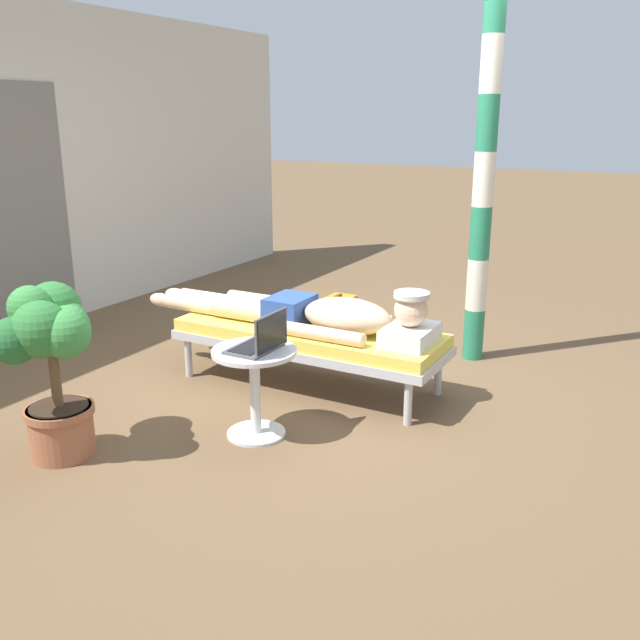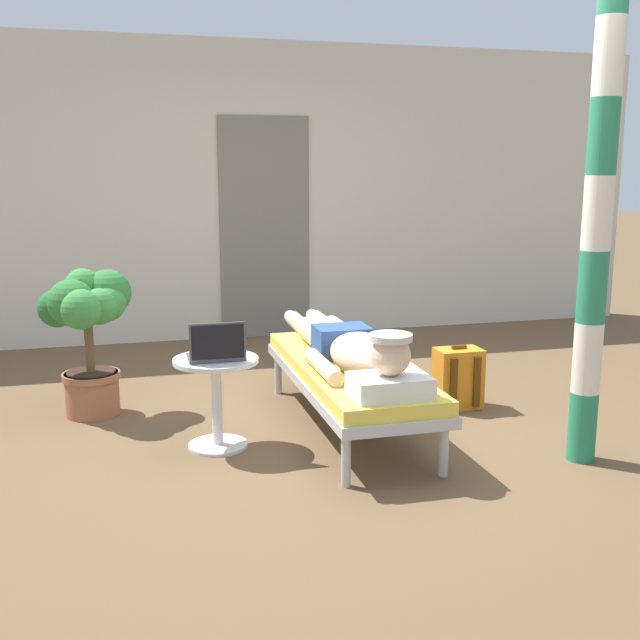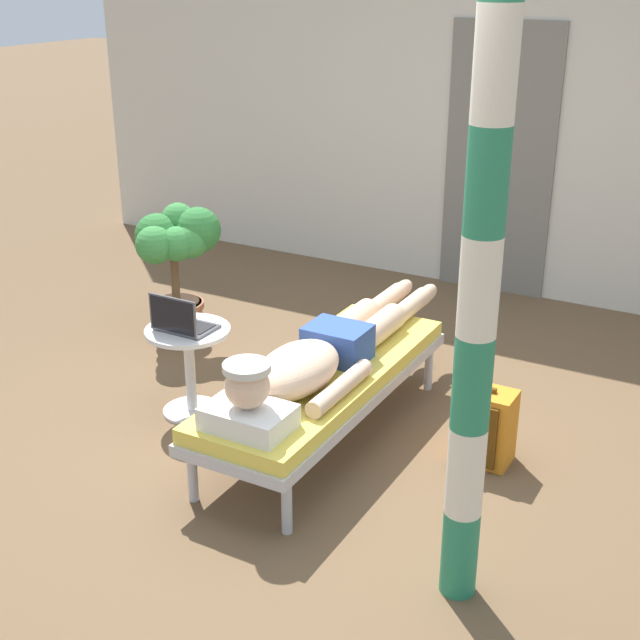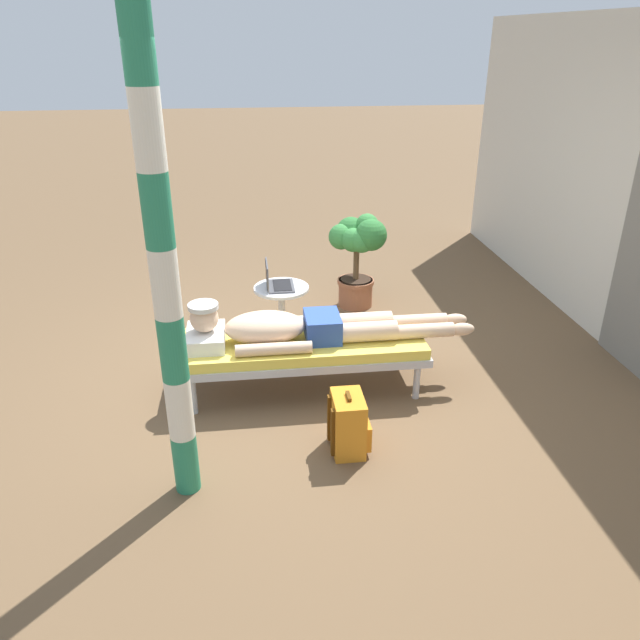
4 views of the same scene
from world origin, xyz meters
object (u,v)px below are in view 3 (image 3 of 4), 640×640
object	(u,v)px
potted_plant	(175,256)
backpack	(484,426)
side_table	(189,356)
lounge_chair	(324,381)
person_reclining	(319,355)
porch_post	(479,287)
laptop	(181,322)

from	to	relation	value
potted_plant	backpack	bearing A→B (deg)	-11.39
side_table	backpack	world-z (taller)	side_table
side_table	backpack	distance (m)	1.68
lounge_chair	backpack	xyz separation A→B (m)	(0.83, 0.21, -0.15)
person_reclining	porch_post	bearing A→B (deg)	-35.14
laptop	backpack	distance (m)	1.73
potted_plant	porch_post	xyz separation A→B (m)	(2.60, -1.50, 0.74)
lounge_chair	porch_post	world-z (taller)	porch_post
person_reclining	backpack	xyz separation A→B (m)	(0.83, 0.27, -0.32)
lounge_chair	potted_plant	bearing A→B (deg)	155.70
side_table	porch_post	xyz separation A→B (m)	(1.90, -0.70, 0.99)
laptop	potted_plant	world-z (taller)	potted_plant
backpack	potted_plant	size ratio (longest dim) A/B	0.45
lounge_chair	potted_plant	size ratio (longest dim) A/B	1.97
lounge_chair	laptop	xyz separation A→B (m)	(-0.81, -0.16, 0.24)
backpack	person_reclining	bearing A→B (deg)	-162.13
lounge_chair	laptop	bearing A→B (deg)	-168.67
side_table	lounge_chair	bearing A→B (deg)	7.81
side_table	porch_post	distance (m)	2.25
backpack	porch_post	distance (m)	1.56
person_reclining	side_table	xyz separation A→B (m)	(-0.81, -0.06, -0.16)
side_table	porch_post	size ratio (longest dim) A/B	0.19
lounge_chair	porch_post	distance (m)	1.68
laptop	porch_post	size ratio (longest dim) A/B	0.12
backpack	laptop	bearing A→B (deg)	-167.09
laptop	potted_plant	bearing A→B (deg)	129.74
laptop	potted_plant	size ratio (longest dim) A/B	0.33
lounge_chair	backpack	bearing A→B (deg)	14.46
backpack	porch_post	world-z (taller)	porch_post
person_reclining	potted_plant	bearing A→B (deg)	154.05
potted_plant	porch_post	world-z (taller)	porch_post
lounge_chair	backpack	world-z (taller)	backpack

